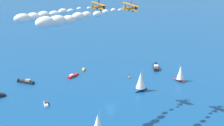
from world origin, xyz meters
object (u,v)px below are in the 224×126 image
at_px(motorboat_outer_ring_a, 73,76).
at_px(wingwalker_lead, 99,1).
at_px(motorboat_trailing, 83,70).
at_px(marker_buoy, 129,77).
at_px(sailboat_outer_ring_d, 141,81).
at_px(biplane_wingman, 130,8).
at_px(motorboat_offshore, 156,67).
at_px(sailboat_far_port, 180,74).
at_px(biplane_lead, 98,7).
at_px(motorboat_outer_ring_c, 25,81).
at_px(sailboat_outer_ring_f, 98,126).
at_px(motorboat_near_centre, 46,105).
at_px(wingwalker_wingman, 131,2).

bearing_deg(motorboat_outer_ring_a, wingwalker_lead, -13.60).
bearing_deg(motorboat_trailing, marker_buoy, 26.81).
height_order(motorboat_outer_ring_a, wingwalker_lead, wingwalker_lead).
bearing_deg(sailboat_outer_ring_d, biplane_wingman, -57.26).
bearing_deg(motorboat_offshore, wingwalker_lead, -71.56).
distance_m(motorboat_offshore, marker_buoy, 22.04).
xyz_separation_m(motorboat_offshore, motorboat_trailing, (-21.71, -34.12, -0.44)).
bearing_deg(motorboat_offshore, sailboat_far_port, -13.98).
height_order(motorboat_offshore, biplane_lead, biplane_lead).
bearing_deg(biplane_lead, motorboat_outer_ring_c, -160.16).
xyz_separation_m(motorboat_trailing, sailboat_outer_ring_f, (62.04, -35.57, 4.32)).
height_order(motorboat_offshore, sailboat_outer_ring_f, sailboat_outer_ring_f).
xyz_separation_m(motorboat_offshore, sailboat_outer_ring_f, (40.33, -69.69, 3.88)).
relative_size(motorboat_near_centre, motorboat_offshore, 0.61).
bearing_deg(biplane_wingman, motorboat_trailing, 166.62).
relative_size(motorboat_offshore, wingwalker_lead, 5.50).
height_order(biplane_lead, biplane_wingman, biplane_wingman).
xyz_separation_m(motorboat_outer_ring_a, wingwalker_wingman, (46.77, -2.86, 42.14)).
height_order(motorboat_offshore, wingwalker_wingman, wingwalker_wingman).
bearing_deg(biplane_lead, sailboat_far_port, 83.95).
distance_m(motorboat_near_centre, motorboat_offshore, 71.14).
bearing_deg(sailboat_far_port, motorboat_trailing, -146.63).
bearing_deg(motorboat_offshore, sailboat_outer_ring_f, -59.94).
bearing_deg(biplane_wingman, sailboat_outer_ring_d, 122.74).
xyz_separation_m(sailboat_outer_ring_d, marker_buoy, (-16.03, 7.49, -4.20)).
bearing_deg(sailboat_outer_ring_f, wingwalker_lead, 142.02).
xyz_separation_m(motorboat_outer_ring_c, biplane_wingman, (53.70, 20.34, 39.87)).
xyz_separation_m(motorboat_trailing, marker_buoy, (24.19, 12.23, -0.01)).
relative_size(sailboat_outer_ring_d, sailboat_outer_ring_f, 0.97).
relative_size(sailboat_far_port, motorboat_offshore, 0.90).
relative_size(motorboat_outer_ring_a, motorboat_outer_ring_c, 0.83).
height_order(sailboat_outer_ring_d, wingwalker_lead, wingwalker_lead).
height_order(motorboat_outer_ring_a, sailboat_outer_ring_f, sailboat_outer_ring_f).
xyz_separation_m(motorboat_outer_ring_c, marker_buoy, (26.82, 44.71, -0.30)).
height_order(motorboat_near_centre, sailboat_far_port, sailboat_far_port).
xyz_separation_m(motorboat_outer_ring_a, biplane_lead, (34.04, -8.38, 39.58)).
relative_size(sailboat_outer_ring_f, wingwalker_wingman, 6.74).
bearing_deg(marker_buoy, motorboat_outer_ring_c, -120.96).
relative_size(motorboat_near_centre, biplane_lead, 0.80).
distance_m(motorboat_outer_ring_c, marker_buoy, 52.14).
bearing_deg(wingwalker_wingman, sailboat_far_port, 100.86).
bearing_deg(wingwalker_lead, motorboat_near_centre, -120.72).
distance_m(motorboat_outer_ring_a, sailboat_outer_ring_d, 38.47).
xyz_separation_m(sailboat_far_port, motorboat_offshore, (-21.83, 5.44, -3.19)).
distance_m(sailboat_far_port, motorboat_offshore, 22.73).
bearing_deg(sailboat_outer_ring_d, motorboat_offshore, 122.20).
xyz_separation_m(motorboat_near_centre, motorboat_outer_ring_c, (-30.13, 4.30, 0.23)).
relative_size(sailboat_far_port, sailboat_outer_ring_f, 0.85).
distance_m(sailboat_outer_ring_d, wingwalker_wingman, 43.12).
bearing_deg(motorboat_near_centre, sailboat_far_port, 76.23).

